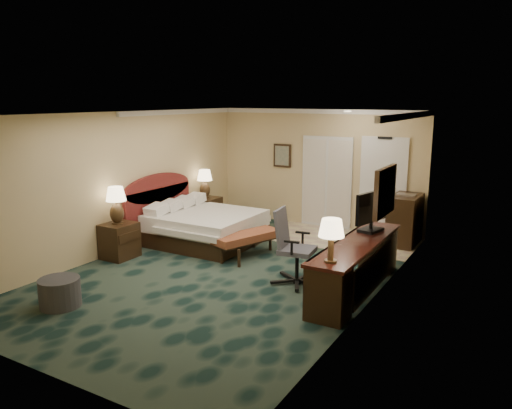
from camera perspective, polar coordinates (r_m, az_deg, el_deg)
The scene contains 25 objects.
floor at distance 8.73m, azimuth -3.02°, elevation -7.67°, with size 5.00×7.50×0.00m, color black.
ceiling at distance 8.22m, azimuth -3.23°, elevation 10.34°, with size 5.00×7.50×0.00m, color silver.
wall_back at distance 11.64m, azimuth 7.06°, elevation 4.11°, with size 5.00×0.00×2.70m, color #D2B780.
wall_front at distance 5.71m, azimuth -24.28°, elevation -5.28°, with size 5.00×0.00×2.70m, color #D2B780.
wall_left at distance 9.94m, azimuth -15.28°, elevation 2.41°, with size 0.00×7.50×2.70m, color #D2B780.
wall_right at distance 7.33m, azimuth 13.47°, elevation -0.85°, with size 0.00×7.50×2.70m, color #D2B780.
crown_molding at distance 8.22m, azimuth -3.22°, elevation 9.99°, with size 5.00×7.50×0.10m, color silver, non-canonical shape.
tile_patch at distance 10.82m, azimuth 9.48°, elevation -3.86°, with size 3.20×1.70×0.01m, color tan.
headboard at distance 10.73m, azimuth -11.09°, elevation -0.23°, with size 0.12×2.00×1.40m, color #4D1E15, non-canonical shape.
entry_door at distance 11.15m, azimuth 14.29°, elevation 1.92°, with size 1.02×0.06×2.18m, color silver.
closet_doors at distance 11.56m, azimuth 8.08°, elevation 2.52°, with size 1.20×0.06×2.10m, color beige.
wall_art at distance 11.95m, azimuth 3.02°, elevation 5.60°, with size 0.45×0.06×0.55m, color #556E61.
wall_mirror at distance 7.87m, azimuth 14.54°, elevation 1.46°, with size 0.05×0.95×0.75m, color white.
bed at distance 10.37m, azimuth -5.73°, elevation -2.66°, with size 2.01×1.87×0.64m, color silver.
nightstand_near at distance 9.70m, azimuth -15.34°, elevation -4.01°, with size 0.53×0.60×0.66m, color black.
nightstand_far at distance 11.75m, azimuth -5.68°, elevation -0.83°, with size 0.53×0.61×0.67m, color black.
lamp_near at distance 9.54m, azimuth -15.66°, elevation -0.10°, with size 0.37×0.37×0.70m, color #321D10, non-canonical shape.
lamp_far at distance 11.64m, azimuth -5.87°, elevation 2.37°, with size 0.35×0.35×0.66m, color #321D10, non-canonical shape.
bed_bench at distance 9.45m, azimuth -1.04°, elevation -4.63°, with size 0.47×1.36×0.46m, color brown.
ottoman at distance 7.81m, azimuth -21.51°, elevation -9.34°, with size 0.58×0.58×0.42m, color #313032.
desk at distance 7.89m, azimuth 11.38°, elevation -7.00°, with size 0.60×2.78×0.80m, color black.
tv at distance 8.33m, azimuth 13.07°, elevation -0.80°, with size 0.07×0.86×0.67m, color black.
desk_lamp at distance 6.68m, azimuth 8.58°, elevation -4.07°, with size 0.34×0.34×0.60m, color #321D10, non-canonical shape.
desk_chair at distance 8.04m, azimuth 4.74°, elevation -4.87°, with size 0.71×0.66×1.22m, color #4B4B54, non-canonical shape.
minibar at distance 10.61m, azimuth 16.64°, elevation -1.70°, with size 0.54×0.97×1.02m, color black.
Camera 1 is at (4.51, -6.86, 2.95)m, focal length 35.00 mm.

